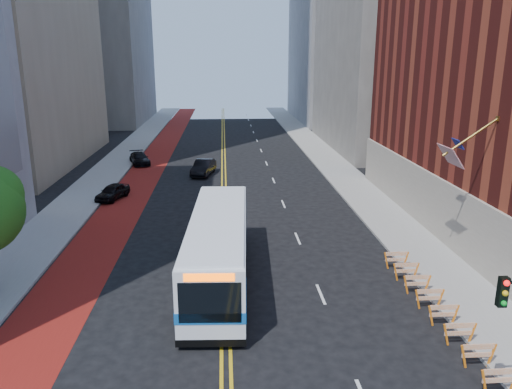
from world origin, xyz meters
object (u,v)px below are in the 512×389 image
(transit_bus, at_px, (219,247))
(car_c, at_px, (140,158))
(car_b, at_px, (203,167))
(car_a, at_px, (113,192))

(transit_bus, bearing_deg, car_c, 109.00)
(car_c, bearing_deg, car_b, -56.74)
(car_b, height_order, car_c, car_b)
(transit_bus, height_order, car_a, transit_bus)
(car_a, height_order, car_b, car_b)
(car_a, height_order, car_c, car_c)
(car_b, bearing_deg, car_c, 154.09)
(car_b, bearing_deg, car_a, -118.32)
(car_a, bearing_deg, transit_bus, -42.18)
(transit_bus, distance_m, car_a, 18.73)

